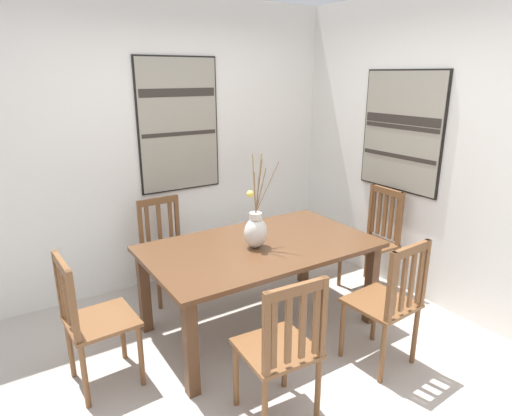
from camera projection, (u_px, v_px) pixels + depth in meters
ground_plane at (270, 374)px, 3.06m from camera, size 6.40×6.40×0.03m
wall_back at (162, 146)px, 4.15m from camera, size 6.40×0.12×2.70m
wall_side at (456, 156)px, 3.61m from camera, size 0.12×6.40×2.70m
dining_table at (260, 256)px, 3.44m from camera, size 1.78×1.05×0.72m
centerpiece_vase at (256, 230)px, 3.32m from camera, size 0.24×0.23×0.70m
chair_0 at (374, 238)px, 4.14m from camera, size 0.43×0.43×0.98m
chair_1 at (92, 320)px, 2.80m from camera, size 0.44×0.44×0.94m
chair_2 at (166, 246)px, 4.03m from camera, size 0.43×0.43×0.91m
chair_3 at (282, 348)px, 2.49m from camera, size 0.45×0.45×0.97m
chair_4 at (389, 301)px, 3.00m from camera, size 0.45×0.45×0.96m
painting_on_back_wall at (179, 125)px, 4.12m from camera, size 0.81×0.05×1.26m
painting_on_side_wall at (402, 132)px, 3.96m from camera, size 0.05×0.88×1.09m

